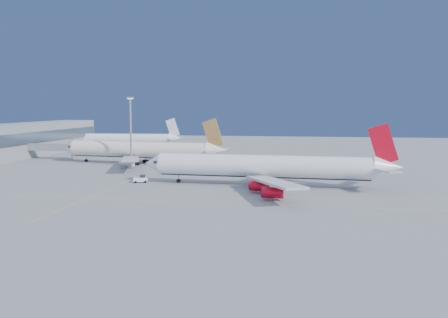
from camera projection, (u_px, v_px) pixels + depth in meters
ground at (251, 194)px, 131.60m from camera, size 500.00×500.00×0.00m
terminal at (27, 139)px, 232.83m from camera, size 18.40×110.00×15.00m
jet_bridge at (57, 147)px, 216.78m from camera, size 23.60×3.60×6.90m
taxiway_lines at (202, 188)px, 140.21m from camera, size 118.86×140.00×0.02m
airliner_virgin at (268, 167)px, 143.88m from camera, size 74.98×67.27×18.49m
airliner_etihad at (142, 150)px, 198.48m from camera, size 70.96×65.13×18.52m
airliner_third at (127, 139)px, 273.07m from camera, size 61.89×56.95×16.60m
pushback_tug at (141, 179)px, 150.76m from camera, size 4.65×3.66×2.35m
light_mast at (131, 126)px, 189.50m from camera, size 2.29×2.29×26.49m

